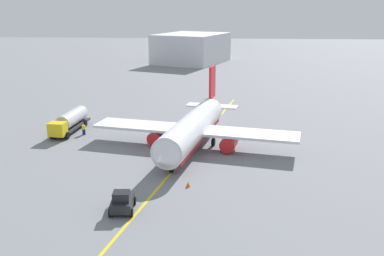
# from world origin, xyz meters

# --- Properties ---
(ground_plane) EXTENTS (400.00, 400.00, 0.00)m
(ground_plane) POSITION_xyz_m (0.00, 0.00, 0.00)
(ground_plane) COLOR slate
(airplane) EXTENTS (29.08, 29.54, 9.92)m
(airplane) POSITION_xyz_m (-0.44, 0.09, 2.77)
(airplane) COLOR white
(airplane) RESTS_ON ground
(fuel_tanker) EXTENTS (11.07, 3.39, 3.15)m
(fuel_tanker) POSITION_xyz_m (-6.92, -19.95, 1.73)
(fuel_tanker) COLOR #2D2D33
(fuel_tanker) RESTS_ON ground
(pushback_tug) EXTENTS (3.78, 2.62, 2.20)m
(pushback_tug) POSITION_xyz_m (19.37, -5.36, 1.01)
(pushback_tug) COLOR #232328
(pushback_tug) RESTS_ON ground
(refueling_worker) EXTENTS (0.47, 0.59, 1.71)m
(refueling_worker) POSITION_xyz_m (-5.43, -17.25, 0.82)
(refueling_worker) COLOR navy
(refueling_worker) RESTS_ON ground
(safety_cone_nose) EXTENTS (0.53, 0.53, 0.59)m
(safety_cone_nose) POSITION_xyz_m (13.15, 0.56, 0.29)
(safety_cone_nose) COLOR #F2590F
(safety_cone_nose) RESTS_ON ground
(distant_hangar) EXTENTS (29.81, 26.99, 9.77)m
(distant_hangar) POSITION_xyz_m (-91.86, -7.19, 4.88)
(distant_hangar) COLOR silver
(distant_hangar) RESTS_ON ground
(taxi_line_marking) EXTENTS (64.93, 13.09, 0.01)m
(taxi_line_marking) POSITION_xyz_m (0.00, 0.00, 0.01)
(taxi_line_marking) COLOR yellow
(taxi_line_marking) RESTS_ON ground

